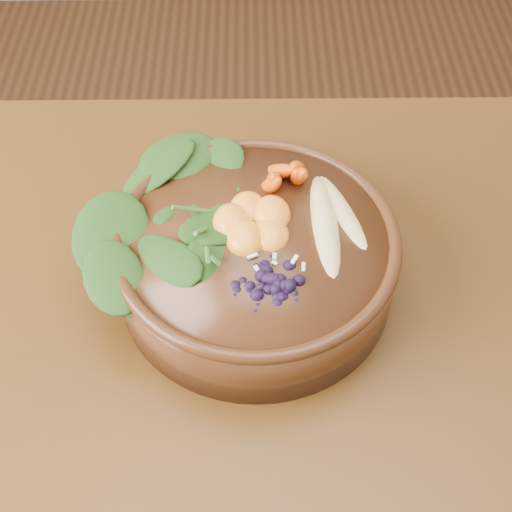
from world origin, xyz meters
TOP-DOWN VIEW (x-y plane):
  - dining_table at (0.00, 0.00)m, footprint 1.60×0.90m
  - stoneware_bowl at (-0.18, 0.09)m, footprint 0.40×0.40m
  - kale_heap at (-0.24, 0.14)m, footprint 0.26×0.24m
  - carrot_cluster at (-0.14, 0.19)m, footprint 0.08×0.08m
  - banana_halves at (-0.08, 0.12)m, footprint 0.09×0.19m
  - mandarin_cluster at (-0.18, 0.11)m, footprint 0.12×0.13m
  - blueberry_pile at (-0.15, 0.02)m, footprint 0.18×0.15m
  - coconut_flakes at (-0.17, 0.07)m, footprint 0.12×0.10m

SIDE VIEW (x-z plane):
  - dining_table at x=0.00m, z-range 0.28..1.03m
  - stoneware_bowl at x=-0.18m, z-range 0.75..0.84m
  - coconut_flakes at x=-0.17m, z-range 0.84..0.85m
  - banana_halves at x=-0.08m, z-range 0.84..0.87m
  - mandarin_cluster at x=-0.18m, z-range 0.84..0.88m
  - blueberry_pile at x=-0.15m, z-range 0.84..0.88m
  - kale_heap at x=-0.24m, z-range 0.84..0.89m
  - carrot_cluster at x=-0.14m, z-range 0.84..0.93m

